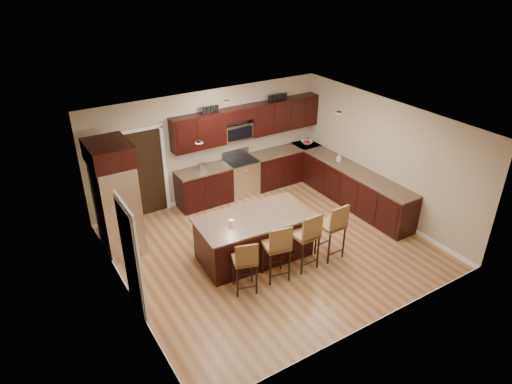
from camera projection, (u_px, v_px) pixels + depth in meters
floor at (272, 248)px, 9.50m from camera, size 6.00×6.00×0.00m
ceiling at (274, 125)px, 8.23m from camera, size 6.00×6.00×0.00m
wall_back at (210, 146)px, 10.93m from camera, size 6.00×0.00×6.00m
wall_left at (121, 236)px, 7.47m from camera, size 0.00×5.50×5.50m
wall_right at (384, 158)px, 10.26m from camera, size 0.00×5.50×5.50m
base_cabinets at (304, 181)px, 11.25m from camera, size 4.02×3.96×0.92m
upper_cabinets at (250, 120)px, 11.06m from camera, size 4.00×0.33×0.80m
range at (241, 177)px, 11.43m from camera, size 0.76×0.64×1.11m
microwave at (237, 131)px, 11.01m from camera, size 0.76×0.31×0.40m
doorway at (145, 173)px, 10.30m from camera, size 0.85×0.03×2.06m
pantry_door at (131, 261)px, 7.41m from camera, size 0.03×0.80×2.04m
letter_decor at (245, 103)px, 10.78m from camera, size 2.20×0.03×0.15m
island at (254, 238)px, 9.06m from camera, size 2.31×1.31×0.92m
stool_left at (245, 261)px, 7.99m from camera, size 0.51×0.51×1.09m
stool_mid at (278, 246)px, 8.27m from camera, size 0.52×0.52×1.19m
stool_right at (307, 235)px, 8.56m from camera, size 0.47×0.47×1.22m
refrigerator at (116, 197)px, 8.95m from camera, size 0.79×1.03×2.35m
floor_mat at (236, 218)px, 10.57m from camera, size 1.15×0.93×0.01m
fruit_bowl at (307, 143)px, 12.15m from camera, size 0.40×0.40×0.07m
soap_bottle at (339, 158)px, 11.13m from camera, size 0.09×0.09×0.18m
canister_tall at (201, 166)px, 10.68m from camera, size 0.12×0.12×0.18m
canister_short at (204, 166)px, 10.72m from camera, size 0.11×0.11×0.17m
island_jar at (231, 222)px, 8.57m from camera, size 0.10×0.10×0.10m
stool_extra at (334, 225)px, 8.87m from camera, size 0.47×0.47×1.22m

